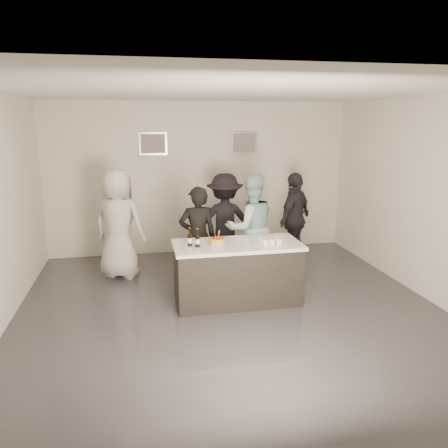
{
  "coord_description": "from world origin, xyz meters",
  "views": [
    {
      "loc": [
        -1.22,
        -5.64,
        2.66
      ],
      "look_at": [
        0.0,
        0.5,
        1.15
      ],
      "focal_mm": 35.0,
      "sensor_mm": 36.0,
      "label": 1
    }
  ],
  "objects_px": {
    "person_guest_left": "(119,224)",
    "person_guest_right": "(295,219)",
    "beer_bottle_a": "(190,237)",
    "person_main_blue": "(251,228)",
    "beer_bottle_b": "(197,238)",
    "bar_counter": "(237,273)",
    "person_guest_back": "(225,222)",
    "person_main_black": "(198,237)",
    "cake": "(217,242)"
  },
  "relations": [
    {
      "from": "person_guest_left",
      "to": "person_guest_right",
      "type": "bearing_deg",
      "value": -150.06
    },
    {
      "from": "beer_bottle_a",
      "to": "person_main_blue",
      "type": "bearing_deg",
      "value": 37.61
    },
    {
      "from": "beer_bottle_b",
      "to": "person_main_blue",
      "type": "height_order",
      "value": "person_main_blue"
    },
    {
      "from": "bar_counter",
      "to": "beer_bottle_a",
      "type": "bearing_deg",
      "value": -179.3
    },
    {
      "from": "beer_bottle_b",
      "to": "person_guest_back",
      "type": "xyz_separation_m",
      "value": [
        0.71,
        1.61,
        -0.16
      ]
    },
    {
      "from": "person_main_black",
      "to": "person_guest_back",
      "type": "relative_size",
      "value": 0.95
    },
    {
      "from": "person_main_blue",
      "to": "beer_bottle_b",
      "type": "bearing_deg",
      "value": 35.95
    },
    {
      "from": "person_main_black",
      "to": "person_guest_left",
      "type": "height_order",
      "value": "person_guest_left"
    },
    {
      "from": "person_guest_back",
      "to": "person_guest_right",
      "type": "bearing_deg",
      "value": -172.56
    },
    {
      "from": "person_guest_right",
      "to": "person_main_blue",
      "type": "bearing_deg",
      "value": -9.12
    },
    {
      "from": "person_main_blue",
      "to": "person_guest_right",
      "type": "xyz_separation_m",
      "value": [
        1.02,
        0.68,
        -0.04
      ]
    },
    {
      "from": "beer_bottle_a",
      "to": "person_guest_back",
      "type": "bearing_deg",
      "value": 62.15
    },
    {
      "from": "person_main_black",
      "to": "person_guest_back",
      "type": "distance_m",
      "value": 1.02
    },
    {
      "from": "beer_bottle_a",
      "to": "person_guest_left",
      "type": "relative_size",
      "value": 0.14
    },
    {
      "from": "person_guest_left",
      "to": "beer_bottle_a",
      "type": "bearing_deg",
      "value": 153.78
    },
    {
      "from": "bar_counter",
      "to": "person_main_black",
      "type": "bearing_deg",
      "value": 124.01
    },
    {
      "from": "bar_counter",
      "to": "person_main_black",
      "type": "height_order",
      "value": "person_main_black"
    },
    {
      "from": "cake",
      "to": "person_main_black",
      "type": "xyz_separation_m",
      "value": [
        -0.19,
        0.71,
        -0.11
      ]
    },
    {
      "from": "bar_counter",
      "to": "person_main_black",
      "type": "distance_m",
      "value": 0.94
    },
    {
      "from": "bar_counter",
      "to": "person_guest_back",
      "type": "xyz_separation_m",
      "value": [
        0.12,
        1.53,
        0.42
      ]
    },
    {
      "from": "bar_counter",
      "to": "person_guest_left",
      "type": "bearing_deg",
      "value": 140.22
    },
    {
      "from": "person_guest_right",
      "to": "person_guest_back",
      "type": "relative_size",
      "value": 0.99
    },
    {
      "from": "bar_counter",
      "to": "person_guest_left",
      "type": "distance_m",
      "value": 2.3
    },
    {
      "from": "person_guest_right",
      "to": "bar_counter",
      "type": "bearing_deg",
      "value": 3.84
    },
    {
      "from": "beer_bottle_b",
      "to": "person_main_blue",
      "type": "relative_size",
      "value": 0.14
    },
    {
      "from": "person_main_black",
      "to": "person_guest_right",
      "type": "height_order",
      "value": "person_guest_right"
    },
    {
      "from": "person_main_blue",
      "to": "person_guest_back",
      "type": "height_order",
      "value": "person_main_blue"
    },
    {
      "from": "bar_counter",
      "to": "person_guest_right",
      "type": "bearing_deg",
      "value": 46.7
    },
    {
      "from": "cake",
      "to": "person_guest_left",
      "type": "relative_size",
      "value": 0.12
    },
    {
      "from": "person_main_black",
      "to": "person_guest_back",
      "type": "xyz_separation_m",
      "value": [
        0.6,
        0.82,
        0.04
      ]
    },
    {
      "from": "beer_bottle_a",
      "to": "person_main_blue",
      "type": "relative_size",
      "value": 0.14
    },
    {
      "from": "beer_bottle_a",
      "to": "person_guest_right",
      "type": "height_order",
      "value": "person_guest_right"
    },
    {
      "from": "cake",
      "to": "person_main_blue",
      "type": "height_order",
      "value": "person_main_blue"
    },
    {
      "from": "person_guest_left",
      "to": "person_guest_back",
      "type": "bearing_deg",
      "value": -148.89
    },
    {
      "from": "person_guest_right",
      "to": "person_guest_back",
      "type": "distance_m",
      "value": 1.33
    },
    {
      "from": "person_guest_left",
      "to": "person_guest_back",
      "type": "xyz_separation_m",
      "value": [
        1.85,
        0.09,
        -0.07
      ]
    },
    {
      "from": "cake",
      "to": "person_main_blue",
      "type": "xyz_separation_m",
      "value": [
        0.72,
        0.85,
        -0.04
      ]
    },
    {
      "from": "beer_bottle_b",
      "to": "person_guest_right",
      "type": "distance_m",
      "value": 2.6
    },
    {
      "from": "cake",
      "to": "person_guest_left",
      "type": "height_order",
      "value": "person_guest_left"
    },
    {
      "from": "person_guest_left",
      "to": "person_main_black",
      "type": "bearing_deg",
      "value": 178.05
    },
    {
      "from": "person_guest_left",
      "to": "person_guest_back",
      "type": "relative_size",
      "value": 1.08
    },
    {
      "from": "person_main_blue",
      "to": "beer_bottle_a",
      "type": "bearing_deg",
      "value": 31.28
    },
    {
      "from": "beer_bottle_a",
      "to": "person_guest_back",
      "type": "xyz_separation_m",
      "value": [
        0.81,
        1.54,
        -0.16
      ]
    },
    {
      "from": "beer_bottle_b",
      "to": "person_main_black",
      "type": "relative_size",
      "value": 0.16
    },
    {
      "from": "cake",
      "to": "person_guest_back",
      "type": "height_order",
      "value": "person_guest_back"
    },
    {
      "from": "beer_bottle_a",
      "to": "person_guest_right",
      "type": "xyz_separation_m",
      "value": [
        2.14,
        1.54,
        -0.17
      ]
    },
    {
      "from": "person_main_black",
      "to": "person_guest_back",
      "type": "bearing_deg",
      "value": -129.18
    },
    {
      "from": "cake",
      "to": "beer_bottle_a",
      "type": "relative_size",
      "value": 0.84
    },
    {
      "from": "cake",
      "to": "person_guest_right",
      "type": "height_order",
      "value": "person_guest_right"
    },
    {
      "from": "person_main_black",
      "to": "person_main_blue",
      "type": "height_order",
      "value": "person_main_blue"
    }
  ]
}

